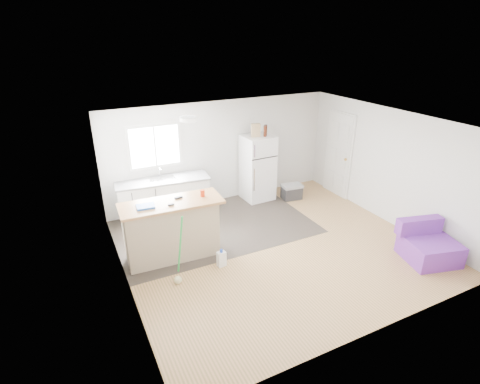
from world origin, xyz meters
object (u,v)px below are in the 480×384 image
purple_seat (428,246)px  mop (179,270)px  peninsula (172,230)px  cardboard_box (256,130)px  red_cup (203,193)px  refrigerator (258,168)px  bottle_right (266,130)px  blue_tray (146,206)px  kitchen_cabinets (164,198)px  bottle_left (265,131)px  cooler (292,192)px  cleaner_jug (222,259)px

purple_seat → mop: 4.46m
peninsula → mop: bearing=-97.9°
cardboard_box → red_cup: bearing=-140.8°
refrigerator → cardboard_box: size_ratio=5.25×
cardboard_box → bottle_right: bearing=2.0°
blue_tray → kitchen_cabinets: bearing=65.9°
refrigerator → peninsula: bearing=-151.1°
peninsula → red_cup: size_ratio=15.10×
refrigerator → kitchen_cabinets: bearing=176.8°
blue_tray → bottle_right: bottle_right is taller
bottle_left → mop: bearing=-142.1°
refrigerator → bottle_right: bearing=-11.0°
cardboard_box → bottle_left: cardboard_box is taller
blue_tray → refrigerator: bearing=27.8°
bottle_right → mop: bearing=-141.6°
refrigerator → bottle_left: 0.93m
kitchen_cabinets → cooler: 3.10m
kitchen_cabinets → cooler: size_ratio=3.95×
mop → cardboard_box: cardboard_box is taller
refrigerator → purple_seat: size_ratio=1.52×
cleaner_jug → blue_tray: bearing=143.0°
red_cup → cleaner_jug: bearing=-84.9°
cooler → mop: bearing=-144.5°
red_cup → bottle_right: bottle_right is taller
kitchen_cabinets → peninsula: (-0.32, -1.63, 0.10)m
kitchen_cabinets → refrigerator: refrigerator is taller
refrigerator → bottle_right: (0.18, -0.03, 0.91)m
mop → blue_tray: size_ratio=4.10×
cooler → cleaner_jug: cooler is taller
purple_seat → cardboard_box: bearing=127.9°
red_cup → bottle_left: (2.14, 1.50, 0.55)m
mop → red_cup: size_ratio=10.24×
peninsula → cleaner_jug: (0.67, -0.67, -0.41)m
kitchen_cabinets → red_cup: red_cup is taller
kitchen_cabinets → cardboard_box: size_ratio=6.81×
kitchen_cabinets → peninsula: 1.67m
bottle_left → cooler: bearing=-25.7°
refrigerator → mop: refrigerator is taller
bottle_right → purple_seat: bearing=-70.6°
cleaner_jug → bottle_right: 3.47m
peninsula → cleaner_jug: size_ratio=5.45×
purple_seat → bottle_left: (-1.36, 3.60, 1.44)m
cooler → blue_tray: 4.08m
peninsula → bottle_right: size_ratio=7.25×
purple_seat → red_cup: 4.18m
mop → bottle_right: bearing=29.1°
cardboard_box → bottle_right: 0.27m
cooler → bottle_right: (-0.56, 0.39, 1.51)m
blue_tray → bottle_left: (3.16, 1.49, 0.59)m
refrigerator → bottle_left: (0.11, -0.12, 0.91)m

